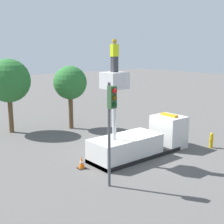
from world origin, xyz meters
The scene contains 8 objects.
ground_plane centered at (0.00, 0.00, 0.00)m, with size 120.00×120.00×0.00m, color #565451.
bucket_truck centered at (0.37, 0.00, 0.96)m, with size 6.89×2.09×5.20m.
worker centered at (-1.69, 0.00, 6.08)m, with size 0.40×0.26×1.75m.
traffic_light_pole centered at (-3.88, -2.38, 3.53)m, with size 0.34×0.57×4.98m.
fire_hydrant centered at (5.02, -1.99, 0.51)m, with size 0.47×0.23×1.03m.
traffic_cone_rear centered at (-3.65, 0.46, 0.32)m, with size 0.44×0.44×0.68m.
tree_left_bg centered at (-3.64, 10.26, 4.04)m, with size 3.34×3.34×5.73m.
tree_right_bg centered at (0.64, 8.32, 3.73)m, with size 2.69×2.69×5.12m.
Camera 1 is at (-12.65, -13.07, 6.48)m, focal length 50.00 mm.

